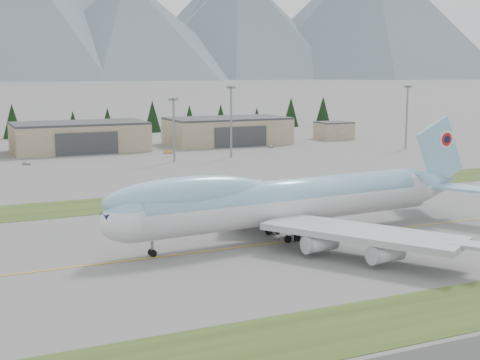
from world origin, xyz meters
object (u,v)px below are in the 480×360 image
service_vehicle_a (26,165)px  service_vehicle_b (168,153)px  boeing_747_freighter (287,200)px  hangar_center (80,137)px  hangar_right (227,131)px  service_vehicle_c (271,147)px

service_vehicle_a → service_vehicle_b: bearing=-19.9°
boeing_747_freighter → hangar_center: bearing=88.8°
service_vehicle_b → service_vehicle_a: bearing=122.5°
boeing_747_freighter → service_vehicle_a: 121.16m
boeing_747_freighter → hangar_center: boeing_747_freighter is taller
hangar_right → service_vehicle_c: size_ratio=11.38×
service_vehicle_b → service_vehicle_c: 42.77m
service_vehicle_c → hangar_right: bearing=145.3°
hangar_center → service_vehicle_a: hangar_center is taller
service_vehicle_a → service_vehicle_c: size_ratio=0.73×
boeing_747_freighter → hangar_center: (-7.52, 147.06, -1.42)m
hangar_center → service_vehicle_c: bearing=-15.1°
service_vehicle_a → boeing_747_freighter: bearing=-106.0°
service_vehicle_a → service_vehicle_c: (93.46, 11.00, 0.00)m
boeing_747_freighter → service_vehicle_b: (20.10, 126.60, -6.81)m
service_vehicle_b → service_vehicle_c: size_ratio=0.80×
hangar_center → service_vehicle_a: (-23.10, -30.04, -5.39)m
service_vehicle_b → hangar_right: bearing=-35.9°
hangar_center → hangar_right: size_ratio=1.00×
hangar_center → service_vehicle_a: 38.27m
boeing_747_freighter → service_vehicle_a: size_ratio=25.51×
boeing_747_freighter → service_vehicle_c: boeing_747_freighter is taller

